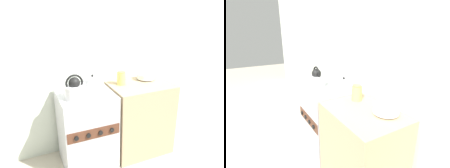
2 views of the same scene
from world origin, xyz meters
The scene contains 8 objects.
ground_plane centered at (0.00, 0.00, 0.00)m, with size 12.00×12.00×0.00m, color #B2A893.
wall_back centered at (0.00, 0.61, 1.25)m, with size 7.00×0.06×2.50m.
stove centered at (0.00, 0.27, 0.42)m, with size 0.55×0.56×0.84m.
counter centered at (0.65, 0.25, 0.42)m, with size 0.69×0.51×0.85m.
kettle centered at (-0.12, 0.17, 0.93)m, with size 0.24×0.20×0.24m.
cooking_pot centered at (0.12, 0.39, 0.90)m, with size 0.24×0.24×0.15m.
enamel_bowl centered at (0.79, 0.37, 0.89)m, with size 0.21×0.21×0.07m.
storage_jar centered at (0.44, 0.33, 0.92)m, with size 0.10×0.10×0.15m.
Camera 2 is at (1.68, -0.58, 1.51)m, focal length 28.00 mm.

